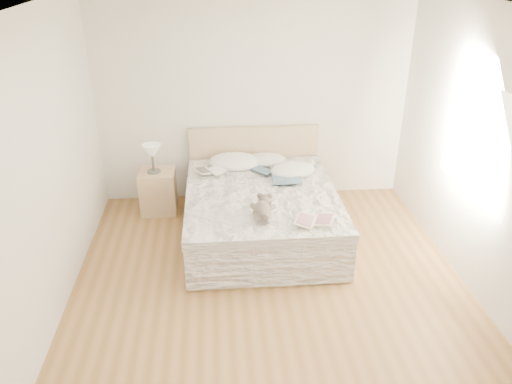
# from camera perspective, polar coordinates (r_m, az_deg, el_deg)

# --- Properties ---
(floor) EXTENTS (4.00, 4.50, 0.00)m
(floor) POSITION_cam_1_polar(r_m,az_deg,el_deg) (5.08, 1.81, -11.56)
(floor) COLOR brown
(floor) RESTS_ON ground
(ceiling) EXTENTS (4.00, 4.50, 0.00)m
(ceiling) POSITION_cam_1_polar(r_m,az_deg,el_deg) (4.03, 2.38, 20.37)
(ceiling) COLOR silver
(ceiling) RESTS_ON ground
(wall_back) EXTENTS (4.00, 0.02, 2.70)m
(wall_back) POSITION_cam_1_polar(r_m,az_deg,el_deg) (6.49, -0.29, 10.54)
(wall_back) COLOR silver
(wall_back) RESTS_ON ground
(wall_front) EXTENTS (4.00, 0.02, 2.70)m
(wall_front) POSITION_cam_1_polar(r_m,az_deg,el_deg) (2.52, 8.33, -18.58)
(wall_front) COLOR silver
(wall_front) RESTS_ON ground
(wall_left) EXTENTS (0.02, 4.50, 2.70)m
(wall_left) POSITION_cam_1_polar(r_m,az_deg,el_deg) (4.61, -23.51, 1.46)
(wall_left) COLOR silver
(wall_left) RESTS_ON ground
(wall_right) EXTENTS (0.02, 4.50, 2.70)m
(wall_right) POSITION_cam_1_polar(r_m,az_deg,el_deg) (5.02, 25.42, 3.05)
(wall_right) COLOR silver
(wall_right) RESTS_ON ground
(window) EXTENTS (0.02, 1.30, 1.10)m
(window) POSITION_cam_1_polar(r_m,az_deg,el_deg) (5.22, 23.99, 5.38)
(window) COLOR white
(window) RESTS_ON wall_right
(bed) EXTENTS (1.72, 2.14, 1.00)m
(bed) POSITION_cam_1_polar(r_m,az_deg,el_deg) (5.90, 0.55, -2.09)
(bed) COLOR tan
(bed) RESTS_ON floor
(nightstand) EXTENTS (0.45, 0.40, 0.56)m
(nightstand) POSITION_cam_1_polar(r_m,az_deg,el_deg) (6.53, -11.09, 0.07)
(nightstand) COLOR tan
(nightstand) RESTS_ON floor
(table_lamp) EXTENTS (0.27, 0.27, 0.37)m
(table_lamp) POSITION_cam_1_polar(r_m,az_deg,el_deg) (6.31, -11.79, 4.43)
(table_lamp) COLOR #4D4843
(table_lamp) RESTS_ON nightstand
(pillow_left) EXTENTS (0.73, 0.56, 0.20)m
(pillow_left) POSITION_cam_1_polar(r_m,az_deg,el_deg) (6.38, -2.42, 3.48)
(pillow_left) COLOR white
(pillow_left) RESTS_ON bed
(pillow_middle) EXTENTS (0.53, 0.38, 0.16)m
(pillow_middle) POSITION_cam_1_polar(r_m,az_deg,el_deg) (6.43, 1.09, 3.68)
(pillow_middle) COLOR white
(pillow_middle) RESTS_ON bed
(pillow_right) EXTENTS (0.64, 0.51, 0.17)m
(pillow_right) POSITION_cam_1_polar(r_m,az_deg,el_deg) (6.15, 4.22, 2.51)
(pillow_right) COLOR white
(pillow_right) RESTS_ON bed
(blouse) EXTENTS (0.56, 0.59, 0.02)m
(blouse) POSITION_cam_1_polar(r_m,az_deg,el_deg) (6.04, 3.43, 1.96)
(blouse) COLOR #344E66
(blouse) RESTS_ON bed
(photo_book) EXTENTS (0.42, 0.38, 0.03)m
(photo_book) POSITION_cam_1_polar(r_m,az_deg,el_deg) (6.16, -5.28, 2.40)
(photo_book) COLOR white
(photo_book) RESTS_ON bed
(childrens_book) EXTENTS (0.46, 0.39, 0.03)m
(childrens_book) POSITION_cam_1_polar(r_m,az_deg,el_deg) (5.07, 6.71, -3.27)
(childrens_book) COLOR #FBE8CC
(childrens_book) RESTS_ON bed
(teddy_bear) EXTENTS (0.28, 0.36, 0.17)m
(teddy_bear) POSITION_cam_1_polar(r_m,az_deg,el_deg) (5.10, 0.68, -2.58)
(teddy_bear) COLOR #5F534A
(teddy_bear) RESTS_ON bed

